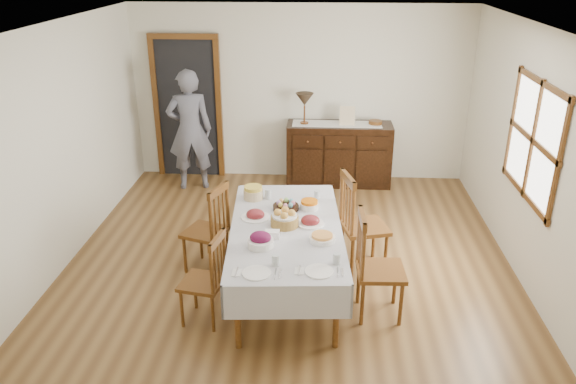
# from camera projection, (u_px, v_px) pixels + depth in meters

# --- Properties ---
(ground) EXTENTS (6.00, 6.00, 0.00)m
(ground) POSITION_uv_depth(u_px,v_px,m) (287.00, 275.00, 6.13)
(ground) COLOR brown
(room_shell) EXTENTS (5.02, 6.02, 2.65)m
(room_shell) POSITION_uv_depth(u_px,v_px,m) (276.00, 119.00, 5.88)
(room_shell) COLOR white
(room_shell) RESTS_ON ground
(dining_table) EXTENTS (1.25, 2.23, 0.74)m
(dining_table) POSITION_uv_depth(u_px,v_px,m) (286.00, 235.00, 5.61)
(dining_table) COLOR #BAB9BE
(dining_table) RESTS_ON ground
(chair_left_near) EXTENTS (0.45, 0.45, 0.92)m
(chair_left_near) POSITION_uv_depth(u_px,v_px,m) (207.00, 278.00, 5.21)
(chair_left_near) COLOR #5A3413
(chair_left_near) RESTS_ON ground
(chair_left_far) EXTENTS (0.54, 0.54, 1.01)m
(chair_left_far) POSITION_uv_depth(u_px,v_px,m) (209.00, 228.00, 6.06)
(chair_left_far) COLOR #5A3413
(chair_left_far) RESTS_ON ground
(chair_right_near) EXTENTS (0.46, 0.46, 1.07)m
(chair_right_near) POSITION_uv_depth(u_px,v_px,m) (375.00, 265.00, 5.28)
(chair_right_near) COLOR #5A3413
(chair_right_near) RESTS_ON ground
(chair_right_far) EXTENTS (0.57, 0.57, 1.12)m
(chair_right_far) POSITION_uv_depth(u_px,v_px,m) (360.00, 222.00, 6.06)
(chair_right_far) COLOR #5A3413
(chair_right_far) RESTS_ON ground
(sideboard) EXTENTS (1.54, 0.56, 0.93)m
(sideboard) POSITION_uv_depth(u_px,v_px,m) (339.00, 154.00, 8.41)
(sideboard) COLOR black
(sideboard) RESTS_ON ground
(person) EXTENTS (0.66, 0.51, 1.89)m
(person) POSITION_uv_depth(u_px,v_px,m) (190.00, 126.00, 8.07)
(person) COLOR #5A5B68
(person) RESTS_ON ground
(bread_basket) EXTENTS (0.28, 0.28, 0.18)m
(bread_basket) POSITION_uv_depth(u_px,v_px,m) (285.00, 219.00, 5.57)
(bread_basket) COLOR olive
(bread_basket) RESTS_ON dining_table
(egg_basket) EXTENTS (0.28, 0.28, 0.11)m
(egg_basket) POSITION_uv_depth(u_px,v_px,m) (286.00, 206.00, 5.93)
(egg_basket) COLOR black
(egg_basket) RESTS_ON dining_table
(ham_platter_a) EXTENTS (0.30, 0.30, 0.11)m
(ham_platter_a) POSITION_uv_depth(u_px,v_px,m) (255.00, 215.00, 5.75)
(ham_platter_a) COLOR white
(ham_platter_a) RESTS_ON dining_table
(ham_platter_b) EXTENTS (0.28, 0.28, 0.11)m
(ham_platter_b) POSITION_uv_depth(u_px,v_px,m) (310.00, 221.00, 5.62)
(ham_platter_b) COLOR white
(ham_platter_b) RESTS_ON dining_table
(beet_bowl) EXTENTS (0.25, 0.25, 0.15)m
(beet_bowl) POSITION_uv_depth(u_px,v_px,m) (261.00, 240.00, 5.18)
(beet_bowl) COLOR white
(beet_bowl) RESTS_ON dining_table
(carrot_bowl) EXTENTS (0.20, 0.20, 0.10)m
(carrot_bowl) POSITION_uv_depth(u_px,v_px,m) (309.00, 205.00, 5.95)
(carrot_bowl) COLOR white
(carrot_bowl) RESTS_ON dining_table
(pineapple_bowl) EXTENTS (0.22, 0.22, 0.15)m
(pineapple_bowl) POSITION_uv_depth(u_px,v_px,m) (253.00, 193.00, 6.18)
(pineapple_bowl) COLOR #D1B988
(pineapple_bowl) RESTS_ON dining_table
(casserole_dish) EXTENTS (0.25, 0.25, 0.07)m
(casserole_dish) POSITION_uv_depth(u_px,v_px,m) (322.00, 238.00, 5.29)
(casserole_dish) COLOR white
(casserole_dish) RESTS_ON dining_table
(butter_dish) EXTENTS (0.15, 0.10, 0.07)m
(butter_dish) POSITION_uv_depth(u_px,v_px,m) (272.00, 234.00, 5.35)
(butter_dish) COLOR white
(butter_dish) RESTS_ON dining_table
(setting_left) EXTENTS (0.43, 0.31, 0.10)m
(setting_left) POSITION_uv_depth(u_px,v_px,m) (263.00, 269.00, 4.80)
(setting_left) COLOR white
(setting_left) RESTS_ON dining_table
(setting_right) EXTENTS (0.43, 0.31, 0.10)m
(setting_right) POSITION_uv_depth(u_px,v_px,m) (325.00, 267.00, 4.82)
(setting_right) COLOR white
(setting_right) RESTS_ON dining_table
(glass_far_a) EXTENTS (0.07, 0.07, 0.11)m
(glass_far_a) POSITION_uv_depth(u_px,v_px,m) (268.00, 194.00, 6.18)
(glass_far_a) COLOR silver
(glass_far_a) RESTS_ON dining_table
(glass_far_b) EXTENTS (0.07, 0.07, 0.09)m
(glass_far_b) POSITION_uv_depth(u_px,v_px,m) (317.00, 194.00, 6.21)
(glass_far_b) COLOR silver
(glass_far_b) RESTS_ON dining_table
(runner) EXTENTS (1.30, 0.35, 0.01)m
(runner) POSITION_uv_depth(u_px,v_px,m) (337.00, 124.00, 8.22)
(runner) COLOR white
(runner) RESTS_ON sideboard
(table_lamp) EXTENTS (0.26, 0.26, 0.46)m
(table_lamp) POSITION_uv_depth(u_px,v_px,m) (305.00, 100.00, 8.09)
(table_lamp) COLOR brown
(table_lamp) RESTS_ON sideboard
(picture_frame) EXTENTS (0.22, 0.08, 0.28)m
(picture_frame) POSITION_uv_depth(u_px,v_px,m) (347.00, 116.00, 8.12)
(picture_frame) COLOR beige
(picture_frame) RESTS_ON sideboard
(deco_bowl) EXTENTS (0.20, 0.20, 0.06)m
(deco_bowl) POSITION_uv_depth(u_px,v_px,m) (375.00, 123.00, 8.20)
(deco_bowl) COLOR #5A3413
(deco_bowl) RESTS_ON sideboard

